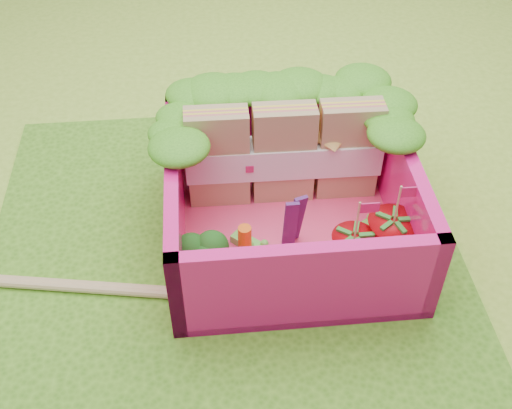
{
  "coord_description": "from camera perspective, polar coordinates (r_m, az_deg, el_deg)",
  "views": [
    {
      "loc": [
        -0.05,
        -2.42,
        2.66
      ],
      "look_at": [
        0.18,
        0.09,
        0.28
      ],
      "focal_mm": 45.0,
      "sensor_mm": 36.0,
      "label": 1
    }
  ],
  "objects": [
    {
      "name": "lettuce_ruffle",
      "position": [
        3.62,
        2.23,
        9.41
      ],
      "size": [
        1.43,
        0.77,
        0.11
      ],
      "color": "#378718",
      "rests_on": "bento_box"
    },
    {
      "name": "sandwich_stack",
      "position": [
        3.63,
        2.55,
        4.5
      ],
      "size": [
        1.11,
        0.19,
        0.61
      ],
      "color": "tan",
      "rests_on": "bento_floor"
    },
    {
      "name": "chopsticks",
      "position": [
        3.59,
        -19.51,
        -6.58
      ],
      "size": [
        2.12,
        0.44,
        0.05
      ],
      "color": "tan",
      "rests_on": "placemat"
    },
    {
      "name": "carrot_sticks",
      "position": [
        3.3,
        -0.97,
        -4.63
      ],
      "size": [
        0.08,
        0.2,
        0.28
      ],
      "color": "orange",
      "rests_on": "bento_floor"
    },
    {
      "name": "bento_box",
      "position": [
        3.46,
        3.04,
        0.5
      ],
      "size": [
        1.3,
        1.3,
        0.55
      ],
      "color": "#FF1583",
      "rests_on": "placemat"
    },
    {
      "name": "snap_peas",
      "position": [
        3.5,
        7.55,
        -4.06
      ],
      "size": [
        0.99,
        0.61,
        0.05
      ],
      "color": "#5CBA3A",
      "rests_on": "bento_floor"
    },
    {
      "name": "placemat",
      "position": [
        3.59,
        -2.81,
        -4.22
      ],
      "size": [
        2.6,
        2.6,
        0.03
      ],
      "primitive_type": "cube",
      "color": "#4B8C1F",
      "rests_on": "ground"
    },
    {
      "name": "strawberry_right",
      "position": [
        3.44,
        11.87,
        -3.0
      ],
      "size": [
        0.27,
        0.27,
        0.51
      ],
      "color": "red",
      "rests_on": "bento_floor"
    },
    {
      "name": "bento_floor",
      "position": [
        3.64,
        2.89,
        -2.39
      ],
      "size": [
        1.3,
        1.3,
        0.05
      ],
      "primitive_type": "cube",
      "color": "#FF4173",
      "rests_on": "placemat"
    },
    {
      "name": "strawberry_left",
      "position": [
        3.36,
        8.58,
        -4.17
      ],
      "size": [
        0.24,
        0.24,
        0.48
      ],
      "color": "red",
      "rests_on": "bento_floor"
    },
    {
      "name": "ground",
      "position": [
        3.6,
        -2.8,
        -4.38
      ],
      "size": [
        14.0,
        14.0,
        0.0
      ],
      "primitive_type": "plane",
      "color": "#8FBE35",
      "rests_on": "ground"
    },
    {
      "name": "purple_wedges",
      "position": [
        3.39,
        3.35,
        -1.51
      ],
      "size": [
        0.11,
        0.07,
        0.38
      ],
      "color": "#3B1751",
      "rests_on": "bento_floor"
    },
    {
      "name": "broccoli",
      "position": [
        3.23,
        -4.31,
        -4.71
      ],
      "size": [
        0.31,
        0.31,
        0.26
      ],
      "color": "#5FA24E",
      "rests_on": "bento_floor"
    }
  ]
}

